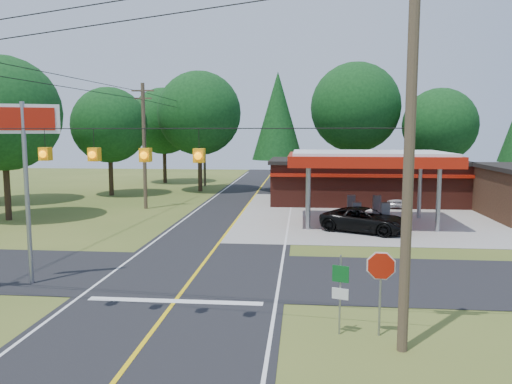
# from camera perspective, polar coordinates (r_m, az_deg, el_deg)

# --- Properties ---
(ground) EXTENTS (120.00, 120.00, 0.00)m
(ground) POSITION_cam_1_polar(r_m,az_deg,el_deg) (22.29, -6.90, -9.29)
(ground) COLOR #42561E
(ground) RESTS_ON ground
(main_highway) EXTENTS (8.00, 120.00, 0.02)m
(main_highway) POSITION_cam_1_polar(r_m,az_deg,el_deg) (22.29, -6.90, -9.27)
(main_highway) COLOR black
(main_highway) RESTS_ON ground
(cross_road) EXTENTS (70.00, 7.00, 0.02)m
(cross_road) POSITION_cam_1_polar(r_m,az_deg,el_deg) (22.29, -6.91, -9.26)
(cross_road) COLOR black
(cross_road) RESTS_ON ground
(lane_center_yellow) EXTENTS (0.15, 110.00, 0.00)m
(lane_center_yellow) POSITION_cam_1_polar(r_m,az_deg,el_deg) (22.29, -6.91, -9.23)
(lane_center_yellow) COLOR yellow
(lane_center_yellow) RESTS_ON main_highway
(gas_canopy) EXTENTS (10.60, 7.40, 4.88)m
(gas_canopy) POSITION_cam_1_polar(r_m,az_deg,el_deg) (34.24, 12.73, 3.52)
(gas_canopy) COLOR gray
(gas_canopy) RESTS_ON ground
(convenience_store) EXTENTS (16.40, 7.55, 3.80)m
(convenience_store) POSITION_cam_1_polar(r_m,az_deg,el_deg) (44.43, 12.29, 1.23)
(convenience_store) COLOR #592219
(convenience_store) RESTS_ON ground
(utility_pole_near_right) EXTENTS (1.80, 0.30, 11.50)m
(utility_pole_near_right) POSITION_cam_1_polar(r_m,az_deg,el_deg) (14.20, 17.15, 5.61)
(utility_pole_near_right) COLOR #473828
(utility_pole_near_right) RESTS_ON ground
(utility_pole_far_left) EXTENTS (1.80, 0.30, 10.00)m
(utility_pole_far_left) POSITION_cam_1_polar(r_m,az_deg,el_deg) (40.91, -12.66, 5.36)
(utility_pole_far_left) COLOR #473828
(utility_pole_far_left) RESTS_ON ground
(utility_pole_north) EXTENTS (0.30, 0.30, 9.50)m
(utility_pole_north) POSITION_cam_1_polar(r_m,az_deg,el_deg) (57.02, -5.91, 5.44)
(utility_pole_north) COLOR #473828
(utility_pole_north) RESTS_ON ground
(overhead_beacons) EXTENTS (17.04, 2.04, 1.03)m
(overhead_beacons) POSITION_cam_1_polar(r_m,az_deg,el_deg) (15.93, -15.40, 6.69)
(overhead_beacons) COLOR black
(overhead_beacons) RESTS_ON ground
(treeline_backdrop) EXTENTS (70.27, 51.59, 13.30)m
(treeline_backdrop) POSITION_cam_1_polar(r_m,az_deg,el_deg) (45.09, 0.53, 8.56)
(treeline_backdrop) COLOR #332316
(treeline_backdrop) RESTS_ON ground
(suv_car) EXTENTS (7.22, 7.22, 1.50)m
(suv_car) POSITION_cam_1_polar(r_m,az_deg,el_deg) (31.62, 12.35, -3.16)
(suv_car) COLOR black
(suv_car) RESTS_ON ground
(sedan_car) EXTENTS (4.65, 4.65, 1.35)m
(sedan_car) POSITION_cam_1_polar(r_m,az_deg,el_deg) (42.98, 15.75, -0.72)
(sedan_car) COLOR silver
(sedan_car) RESTS_ON ground
(big_stop_sign) EXTENTS (2.57, 1.10, 7.39)m
(big_stop_sign) POSITION_cam_1_polar(r_m,az_deg,el_deg) (21.88, -24.96, 4.56)
(big_stop_sign) COLOR gray
(big_stop_sign) RESTS_ON ground
(octagonal_stop_sign) EXTENTS (0.91, 0.15, 2.65)m
(octagonal_stop_sign) POSITION_cam_1_polar(r_m,az_deg,el_deg) (15.66, 14.08, -8.92)
(octagonal_stop_sign) COLOR gray
(octagonal_stop_sign) RESTS_ON ground
(route_sign_post) EXTENTS (0.49, 0.20, 2.50)m
(route_sign_post) POSITION_cam_1_polar(r_m,az_deg,el_deg) (15.66, 9.61, -10.68)
(route_sign_post) COLOR gray
(route_sign_post) RESTS_ON ground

